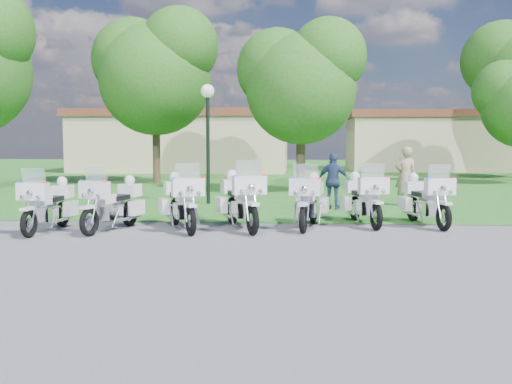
# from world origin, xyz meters

# --- Properties ---
(ground) EXTENTS (100.00, 100.00, 0.00)m
(ground) POSITION_xyz_m (0.00, 0.00, 0.00)
(ground) COLOR #57575C
(ground) RESTS_ON ground
(grass_lawn) EXTENTS (100.00, 48.00, 0.01)m
(grass_lawn) POSITION_xyz_m (0.00, 27.00, 0.00)
(grass_lawn) COLOR #22611E
(grass_lawn) RESTS_ON ground
(motorcycle_0) EXTENTS (0.77, 2.20, 1.48)m
(motorcycle_0) POSITION_xyz_m (-3.93, 1.42, 0.62)
(motorcycle_0) COLOR black
(motorcycle_0) RESTS_ON ground
(motorcycle_1) EXTENTS (1.11, 2.19, 1.51)m
(motorcycle_1) POSITION_xyz_m (-2.51, 1.69, 0.63)
(motorcycle_1) COLOR black
(motorcycle_1) RESTS_ON ground
(motorcycle_2) EXTENTS (1.36, 2.21, 1.59)m
(motorcycle_2) POSITION_xyz_m (-0.97, 1.90, 0.66)
(motorcycle_2) COLOR black
(motorcycle_2) RESTS_ON ground
(motorcycle_3) EXTENTS (1.35, 2.33, 1.65)m
(motorcycle_3) POSITION_xyz_m (0.39, 2.11, 0.69)
(motorcycle_3) COLOR black
(motorcycle_3) RESTS_ON ground
(motorcycle_4) EXTENTS (0.99, 2.30, 1.55)m
(motorcycle_4) POSITION_xyz_m (2.02, 2.45, 0.65)
(motorcycle_4) COLOR black
(motorcycle_4) RESTS_ON ground
(motorcycle_5) EXTENTS (1.04, 2.27, 1.54)m
(motorcycle_5) POSITION_xyz_m (3.36, 3.00, 0.65)
(motorcycle_5) COLOR black
(motorcycle_5) RESTS_ON ground
(motorcycle_6) EXTENTS (1.07, 2.24, 1.52)m
(motorcycle_6) POSITION_xyz_m (4.86, 2.98, 0.64)
(motorcycle_6) COLOR black
(motorcycle_6) RESTS_ON ground
(lamp_post) EXTENTS (0.44, 0.44, 3.88)m
(lamp_post) POSITION_xyz_m (-1.17, 7.31, 2.95)
(lamp_post) COLOR black
(lamp_post) RESTS_ON ground
(tree_1) EXTENTS (6.21, 5.30, 8.27)m
(tree_1) POSITION_xyz_m (-5.04, 15.85, 5.47)
(tree_1) COLOR #38281C
(tree_1) RESTS_ON ground
(tree_2) EXTENTS (5.12, 4.37, 6.83)m
(tree_2) POSITION_xyz_m (1.84, 11.76, 4.52)
(tree_2) COLOR #38281C
(tree_2) RESTS_ON ground
(building_west) EXTENTS (14.56, 8.32, 4.10)m
(building_west) POSITION_xyz_m (-6.00, 28.00, 2.07)
(building_west) COLOR tan
(building_west) RESTS_ON ground
(building_east) EXTENTS (11.44, 7.28, 4.10)m
(building_east) POSITION_xyz_m (11.00, 30.00, 2.07)
(building_east) COLOR tan
(building_east) RESTS_ON ground
(bystander_a) EXTENTS (0.69, 0.45, 1.87)m
(bystander_a) POSITION_xyz_m (5.17, 7.21, 0.94)
(bystander_a) COLOR #9F866C
(bystander_a) RESTS_ON ground
(bystander_c) EXTENTS (1.08, 0.72, 1.70)m
(bystander_c) POSITION_xyz_m (2.82, 6.07, 0.85)
(bystander_c) COLOR navy
(bystander_c) RESTS_ON ground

